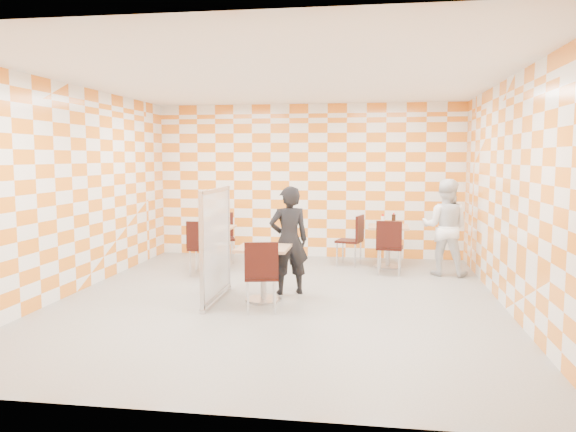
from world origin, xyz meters
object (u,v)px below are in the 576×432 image
object	(u,v)px
man_dark	(289,240)
sport_bottle	(383,220)
partition	(216,244)
chair_empty_near	(201,244)
man_white	(445,227)
chair_second_side	(354,236)
empty_table	(213,240)
chair_main_front	(261,271)
soda_bottle	(394,220)
second_table	(388,239)
chair_second_front	(389,243)
chair_empty_far	(223,233)
main_table	(263,264)

from	to	relation	value
man_dark	sport_bottle	bearing A→B (deg)	-141.72
partition	chair_empty_near	bearing A→B (deg)	114.50
man_dark	chair_empty_near	bearing A→B (deg)	-51.94
man_white	sport_bottle	bearing A→B (deg)	-17.82
man_dark	chair_second_side	bearing A→B (deg)	-131.89
empty_table	chair_empty_near	size ratio (longest dim) A/B	0.81
chair_empty_near	chair_main_front	bearing A→B (deg)	-55.09
chair_empty_near	soda_bottle	xyz separation A→B (m)	(3.17, 1.27, 0.31)
second_table	soda_bottle	distance (m)	0.36
chair_main_front	chair_second_front	world-z (taller)	same
empty_table	chair_second_side	xyz separation A→B (m)	(2.45, 0.65, 0.04)
man_dark	man_white	size ratio (longest dim) A/B	0.97
chair_second_front	chair_second_side	world-z (taller)	same
chair_empty_far	partition	distance (m)	2.91
chair_second_front	man_dark	bearing A→B (deg)	-134.26
chair_empty_far	second_table	bearing A→B (deg)	-1.56
chair_empty_near	sport_bottle	size ratio (longest dim) A/B	4.62
chair_second_side	sport_bottle	xyz separation A→B (m)	(0.51, 0.05, 0.29)
main_table	second_table	distance (m)	3.17
man_white	chair_second_front	bearing A→B (deg)	23.98
main_table	empty_table	size ratio (longest dim) A/B	1.00
empty_table	soda_bottle	bearing A→B (deg)	11.75
chair_second_front	partition	distance (m)	3.16
chair_main_front	man_dark	world-z (taller)	man_dark
empty_table	chair_main_front	distance (m)	3.01
chair_empty_near	soda_bottle	world-z (taller)	soda_bottle
chair_second_side	man_white	size ratio (longest dim) A/B	0.57
chair_main_front	second_table	bearing A→B (deg)	63.11
partition	sport_bottle	distance (m)	3.64
second_table	empty_table	distance (m)	3.12
chair_main_front	soda_bottle	bearing A→B (deg)	62.24
sport_bottle	soda_bottle	bearing A→B (deg)	-12.20
main_table	chair_second_side	world-z (taller)	chair_second_side
empty_table	second_table	bearing A→B (deg)	11.07
chair_second_side	chair_empty_far	xyz separation A→B (m)	(-2.46, 0.03, 0.00)
man_dark	sport_bottle	size ratio (longest dim) A/B	7.79
chair_main_front	man_white	world-z (taller)	man_white
main_table	man_dark	size ratio (longest dim) A/B	0.48
main_table	second_table	xyz separation A→B (m)	(1.75, 2.64, 0.00)
sport_bottle	chair_empty_near	bearing A→B (deg)	-156.17
chair_empty_near	man_white	xyz separation A→B (m)	(4.00, 0.72, 0.26)
empty_table	chair_empty_far	bearing A→B (deg)	90.72
partition	sport_bottle	bearing A→B (deg)	51.10
main_table	chair_second_front	distance (m)	2.62
chair_second_side	chair_empty_far	world-z (taller)	same
chair_empty_near	man_white	world-z (taller)	man_white
chair_second_front	man_white	world-z (taller)	man_white
empty_table	partition	world-z (taller)	partition
chair_empty_far	man_white	distance (m)	4.04
main_table	partition	xyz separation A→B (m)	(-0.64, -0.10, 0.28)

